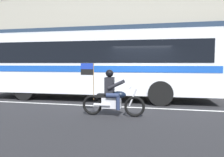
{
  "coord_description": "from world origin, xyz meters",
  "views": [
    {
      "loc": [
        0.73,
        -9.1,
        1.77
      ],
      "look_at": [
        -1.16,
        -0.51,
        1.15
      ],
      "focal_mm": 34.38,
      "sensor_mm": 36.0,
      "label": 1
    }
  ],
  "objects": [
    {
      "name": "ground_plane",
      "position": [
        0.0,
        0.0,
        0.0
      ],
      "size": [
        60.0,
        60.0,
        0.0
      ],
      "primitive_type": "plane",
      "color": "black"
    },
    {
      "name": "sidewalk_curb",
      "position": [
        0.0,
        5.1,
        0.07
      ],
      "size": [
        28.0,
        3.8,
        0.15
      ],
      "primitive_type": "cube",
      "color": "#B7B2A8",
      "rests_on": "ground_plane"
    },
    {
      "name": "transit_bus",
      "position": [
        -2.21,
        1.19,
        1.88
      ],
      "size": [
        11.0,
        2.87,
        3.22
      ],
      "color": "silver",
      "rests_on": "ground_plane"
    },
    {
      "name": "fire_hydrant",
      "position": [
        4.33,
        4.18,
        0.52
      ],
      "size": [
        0.22,
        0.3,
        0.75
      ],
      "color": "red",
      "rests_on": "sidewalk_curb"
    },
    {
      "name": "office_building_facade",
      "position": [
        0.0,
        7.39,
        5.66
      ],
      "size": [
        28.0,
        0.89,
        11.31
      ],
      "color": "gray",
      "rests_on": "ground_plane"
    },
    {
      "name": "motorcycle_with_rider",
      "position": [
        -0.8,
        -2.13,
        0.67
      ],
      "size": [
        2.2,
        0.64,
        1.78
      ],
      "color": "black",
      "rests_on": "ground_plane"
    },
    {
      "name": "lane_center_stripe",
      "position": [
        0.0,
        -0.6,
        0.0
      ],
      "size": [
        26.6,
        0.14,
        0.01
      ],
      "primitive_type": "cube",
      "color": "silver",
      "rests_on": "ground_plane"
    }
  ]
}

